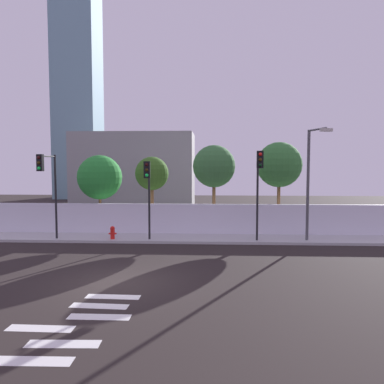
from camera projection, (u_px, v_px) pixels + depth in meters
The scene contains 15 objects.
ground_plane at pixel (119, 283), 14.43m from camera, with size 80.00×80.00×0.00m, color black.
sidewalk at pixel (152, 238), 22.59m from camera, with size 36.00×2.40×0.15m, color #B2B2B2.
perimeter_wall at pixel (155, 218), 23.81m from camera, with size 36.00×0.18×1.80m, color silver.
crosswalk_marking at pixel (78, 323), 10.78m from camera, with size 3.15×4.74×0.01m.
traffic_light_left at pixel (259, 176), 20.82m from camera, with size 0.34×1.34×4.90m.
traffic_light_center at pixel (148, 183), 21.16m from camera, with size 0.35×1.23×4.36m.
traffic_light_right at pixel (48, 178), 21.25m from camera, with size 0.51×1.57×4.74m.
street_lamp_curbside at pixel (311, 175), 21.17m from camera, with size 0.83×1.97×6.08m.
fire_hydrant at pixel (113, 232), 21.98m from camera, with size 0.44×0.26×0.73m.
roadside_tree_leftmost at pixel (100, 177), 25.26m from camera, with size 2.87×2.87×4.94m.
roadside_tree_midleft at pixel (152, 174), 25.08m from camera, with size 2.15×2.15×4.84m.
roadside_tree_midright at pixel (214, 167), 24.85m from camera, with size 2.70×2.70×5.57m.
roadside_tree_rightmost at pixel (279, 165), 24.64m from camera, with size 2.86×2.86×5.75m.
low_building_distant at pixel (135, 171), 37.76m from camera, with size 11.24×6.00×7.27m, color gray.
tower_on_skyline at pixel (77, 68), 49.25m from camera, with size 5.27×5.00×32.83m, color #6B91A0.
Camera 1 is at (3.38, -14.00, 4.38)m, focal length 36.57 mm.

